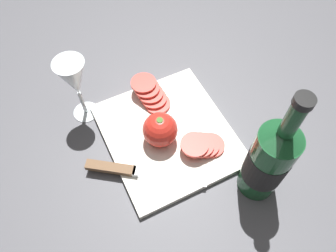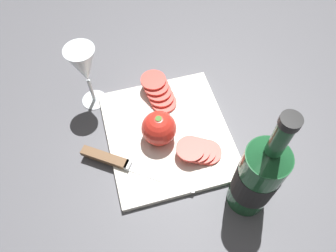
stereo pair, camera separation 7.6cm
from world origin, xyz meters
name	(u,v)px [view 2 (the right image)]	position (x,y,z in m)	size (l,w,h in m)	color
ground_plane	(153,142)	(0.00, 0.00, 0.00)	(3.00, 3.00, 0.00)	#4C4C51
cutting_board	(168,134)	(0.01, -0.04, 0.01)	(0.32, 0.29, 0.02)	silver
wine_bottle	(257,178)	(-0.19, -0.16, 0.11)	(0.08, 0.08, 0.32)	#194C28
wine_glass	(84,68)	(0.16, 0.12, 0.12)	(0.07, 0.07, 0.18)	silver
whole_tomato	(158,127)	(0.00, -0.02, 0.06)	(0.08, 0.08, 0.08)	red
knife	(114,161)	(-0.04, 0.10, 0.02)	(0.17, 0.23, 0.01)	silver
tomato_slice_stack_near	(199,151)	(-0.07, -0.09, 0.03)	(0.07, 0.11, 0.03)	#D63D33
tomato_slice_stack_far	(159,91)	(0.12, -0.05, 0.03)	(0.12, 0.08, 0.04)	#D63D33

